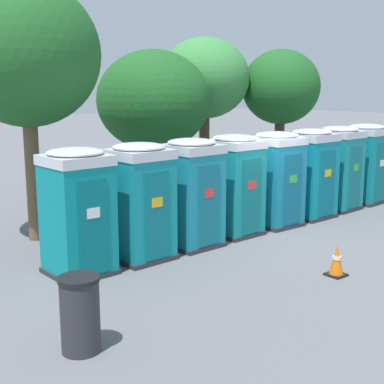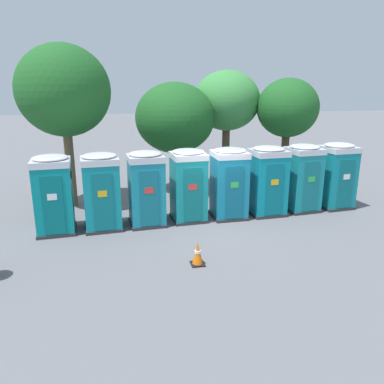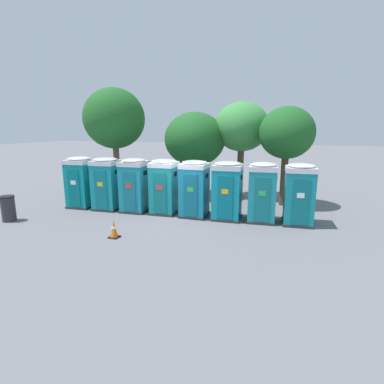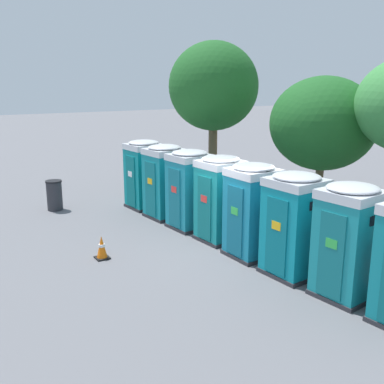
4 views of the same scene
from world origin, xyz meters
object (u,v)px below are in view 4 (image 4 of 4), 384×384
object	(u,v)px
street_tree_0	(323,124)
trash_can	(54,195)
portapotty_0	(144,174)
portapotty_3	(220,198)
portapotty_4	(252,210)
traffic_cone	(102,248)
street_tree_3	(213,87)
portapotty_5	(294,224)
portapotty_2	(189,189)
portapotty_1	(165,181)
portapotty_6	(348,241)

from	to	relation	value
street_tree_0	trash_can	world-z (taller)	street_tree_0
portapotty_0	portapotty_3	bearing A→B (deg)	3.98
portapotty_0	trash_can	bearing A→B (deg)	-115.46
portapotty_4	portapotty_0	bearing A→B (deg)	-177.08
traffic_cone	portapotty_4	bearing A→B (deg)	61.41
street_tree_3	portapotty_4	bearing A→B (deg)	-24.76
portapotty_0	trash_can	world-z (taller)	portapotty_0
portapotty_4	traffic_cone	xyz separation A→B (m)	(-1.92, -3.52, -0.97)
portapotty_3	traffic_cone	world-z (taller)	portapotty_3
portapotty_5	street_tree_3	bearing A→B (deg)	160.44
portapotty_0	traffic_cone	distance (m)	5.21
portapotty_2	street_tree_3	xyz separation A→B (m)	(-2.71, 2.76, 3.13)
trash_can	street_tree_3	bearing A→B (deg)	74.31
portapotty_2	portapotty_3	world-z (taller)	same
portapotty_2	portapotty_5	distance (m)	4.43
portapotty_1	trash_can	bearing A→B (deg)	-133.64
street_tree_0	portapotty_1	bearing A→B (deg)	-126.84
portapotty_2	traffic_cone	bearing A→B (deg)	-73.03
portapotty_0	portapotty_2	bearing A→B (deg)	3.02
portapotty_5	portapotty_6	bearing A→B (deg)	6.11
portapotty_1	portapotty_5	xyz separation A→B (m)	(5.90, 0.32, -0.00)
trash_can	street_tree_0	bearing A→B (deg)	50.13
portapotty_0	portapotty_6	size ratio (longest dim) A/B	1.00
trash_can	traffic_cone	world-z (taller)	trash_can
portapotty_6	street_tree_0	xyz separation A→B (m)	(-4.24, 3.70, 2.00)
portapotty_1	portapotty_5	distance (m)	5.91
street_tree_0	traffic_cone	xyz separation A→B (m)	(-0.62, -7.45, -2.97)
portapotty_3	trash_can	xyz separation A→B (m)	(-5.84, -3.29, -0.73)
portapotty_3	street_tree_0	bearing A→B (deg)	87.33
portapotty_3	portapotty_4	bearing A→B (deg)	-0.26
portapotty_2	portapotty_3	size ratio (longest dim) A/B	1.00
portapotty_4	portapotty_6	size ratio (longest dim) A/B	1.00
portapotty_0	portapotty_2	xyz separation A→B (m)	(2.95, 0.16, 0.00)
street_tree_0	portapotty_3	bearing A→B (deg)	-92.67
street_tree_3	portapotty_6	bearing A→B (deg)	-15.44
portapotty_4	street_tree_0	bearing A→B (deg)	108.25
trash_can	portapotty_0	bearing A→B (deg)	64.54
traffic_cone	portapotty_1	bearing A→B (deg)	127.38
portapotty_3	portapotty_1	bearing A→B (deg)	-175.12
traffic_cone	portapotty_2	bearing A→B (deg)	106.97
portapotty_3	trash_can	size ratio (longest dim) A/B	2.30
portapotty_1	portapotty_3	xyz separation A→B (m)	(2.95, 0.25, 0.00)
portapotty_1	street_tree_3	xyz separation A→B (m)	(-1.24, 2.86, 3.13)
street_tree_0	traffic_cone	bearing A→B (deg)	-94.78
portapotty_4	street_tree_0	xyz separation A→B (m)	(-1.30, 3.93, 2.00)
portapotty_1	portapotty_2	size ratio (longest dim) A/B	1.00
portapotty_1	portapotty_5	world-z (taller)	same
portapotty_1	portapotty_3	bearing A→B (deg)	4.88
portapotty_5	street_tree_0	world-z (taller)	street_tree_0
portapotty_1	portapotty_6	size ratio (longest dim) A/B	1.00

